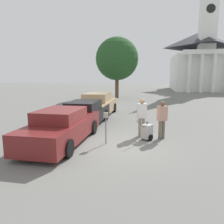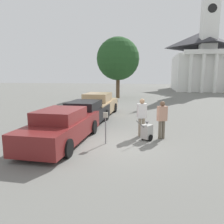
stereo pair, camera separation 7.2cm
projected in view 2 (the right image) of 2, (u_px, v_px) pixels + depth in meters
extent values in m
plane|color=slate|center=(115.00, 144.00, 9.04)|extent=(120.00, 120.00, 0.00)
cube|color=maroon|center=(63.00, 129.00, 9.20)|extent=(1.94, 5.14, 0.78)
cube|color=maroon|center=(60.00, 115.00, 8.90)|extent=(1.65, 2.18, 0.48)
cylinder|color=black|center=(60.00, 125.00, 10.94)|extent=(0.20, 0.67, 0.66)
cylinder|color=black|center=(94.00, 127.00, 10.59)|extent=(0.20, 0.67, 0.66)
cylinder|color=black|center=(22.00, 145.00, 7.89)|extent=(0.20, 0.67, 0.66)
cylinder|color=black|center=(68.00, 148.00, 7.54)|extent=(0.20, 0.67, 0.66)
cube|color=black|center=(85.00, 116.00, 12.34)|extent=(1.88, 5.14, 0.73)
cube|color=black|center=(84.00, 106.00, 12.04)|extent=(1.60, 2.18, 0.48)
cylinder|color=black|center=(81.00, 114.00, 14.08)|extent=(0.20, 0.67, 0.67)
cylinder|color=black|center=(106.00, 115.00, 13.74)|extent=(0.20, 0.67, 0.67)
cylinder|color=black|center=(59.00, 125.00, 11.02)|extent=(0.20, 0.67, 0.67)
cylinder|color=black|center=(92.00, 126.00, 10.68)|extent=(0.20, 0.67, 0.67)
cube|color=tan|center=(98.00, 107.00, 15.38)|extent=(1.95, 5.05, 0.81)
cube|color=tan|center=(98.00, 97.00, 15.07)|extent=(1.66, 2.14, 0.58)
cylinder|color=black|center=(93.00, 107.00, 17.10)|extent=(0.20, 0.68, 0.67)
cylinder|color=black|center=(115.00, 108.00, 16.75)|extent=(0.20, 0.68, 0.67)
cylinder|color=black|center=(79.00, 114.00, 14.10)|extent=(0.20, 0.68, 0.67)
cylinder|color=black|center=(106.00, 115.00, 13.75)|extent=(0.20, 0.68, 0.67)
cylinder|color=slate|center=(106.00, 131.00, 9.01)|extent=(0.05, 0.05, 1.10)
cube|color=gray|center=(106.00, 115.00, 8.90)|extent=(0.18, 0.09, 0.22)
cylinder|color=gray|center=(143.00, 127.00, 10.20)|extent=(0.14, 0.14, 0.85)
cylinder|color=gray|center=(140.00, 127.00, 10.17)|extent=(0.14, 0.14, 0.85)
cube|color=silver|center=(142.00, 111.00, 10.05)|extent=(0.47, 0.34, 0.67)
sphere|color=tan|center=(142.00, 101.00, 9.98)|extent=(0.23, 0.23, 0.23)
cylinder|color=#665B4C|center=(163.00, 130.00, 9.76)|extent=(0.14, 0.14, 0.82)
cylinder|color=#665B4C|center=(160.00, 130.00, 9.72)|extent=(0.14, 0.14, 0.82)
cube|color=tan|center=(162.00, 114.00, 9.61)|extent=(0.47, 0.38, 0.65)
sphere|color=brown|center=(163.00, 104.00, 9.54)|extent=(0.22, 0.22, 0.22)
cube|color=#B2B2AD|center=(147.00, 131.00, 9.55)|extent=(0.54, 0.57, 0.60)
cone|color=#59595B|center=(147.00, 123.00, 9.48)|extent=(0.18, 0.18, 0.16)
cylinder|color=#4C4C4C|center=(141.00, 124.00, 9.15)|extent=(0.36, 0.51, 0.43)
cylinder|color=black|center=(143.00, 136.00, 9.73)|extent=(0.20, 0.26, 0.28)
cylinder|color=black|center=(151.00, 138.00, 9.44)|extent=(0.20, 0.26, 0.28)
cube|color=white|center=(200.00, 73.00, 40.46)|extent=(9.23, 12.39, 6.27)
pyramid|color=#333338|center=(202.00, 40.00, 39.45)|extent=(9.41, 12.64, 2.82)
cylinder|color=white|center=(190.00, 74.00, 34.37)|extent=(0.56, 0.56, 5.95)
cylinder|color=white|center=(203.00, 74.00, 34.05)|extent=(0.56, 0.56, 5.95)
cylinder|color=white|center=(215.00, 74.00, 33.73)|extent=(0.56, 0.56, 5.95)
cube|color=white|center=(211.00, 52.00, 33.33)|extent=(7.84, 0.70, 0.70)
cube|color=white|center=(209.00, 26.00, 34.66)|extent=(2.40, 2.40, 8.36)
cylinder|color=black|center=(212.00, 8.00, 33.08)|extent=(1.32, 0.06, 1.32)
cylinder|color=brown|center=(118.00, 88.00, 26.59)|extent=(0.44, 0.44, 2.54)
sphere|color=#234C23|center=(118.00, 59.00, 26.01)|extent=(5.08, 5.08, 5.08)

